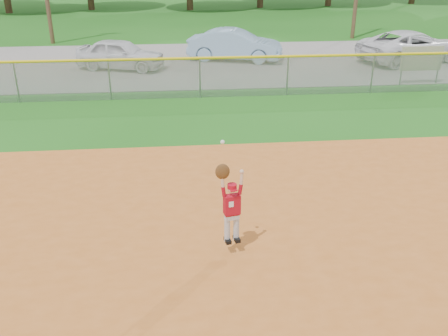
# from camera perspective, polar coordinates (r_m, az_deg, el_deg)

# --- Properties ---
(ground) EXTENTS (120.00, 120.00, 0.00)m
(ground) POSITION_cam_1_polar(r_m,az_deg,el_deg) (10.01, 0.33, -8.16)
(ground) COLOR #1B5D15
(ground) RESTS_ON ground
(parking_strip) EXTENTS (44.00, 10.00, 0.03)m
(parking_strip) POSITION_cam_1_polar(r_m,az_deg,el_deg) (24.99, -3.46, 11.93)
(parking_strip) COLOR slate
(parking_strip) RESTS_ON ground
(car_white_a) EXTENTS (4.31, 2.75, 1.37)m
(car_white_a) POSITION_cam_1_polar(r_m,az_deg,el_deg) (23.95, -11.76, 12.63)
(car_white_a) COLOR silver
(car_white_a) RESTS_ON parking_strip
(car_blue) EXTENTS (4.83, 2.88, 1.50)m
(car_blue) POSITION_cam_1_polar(r_m,az_deg,el_deg) (25.28, 1.26, 13.88)
(car_blue) COLOR #8BB1D0
(car_blue) RESTS_ON parking_strip
(car_white_b) EXTENTS (5.85, 4.07, 1.48)m
(car_white_b) POSITION_cam_1_polar(r_m,az_deg,el_deg) (26.62, 20.61, 12.90)
(car_white_b) COLOR white
(car_white_b) RESTS_ON parking_strip
(sponsor_sign) EXTENTS (1.78, 0.10, 1.58)m
(sponsor_sign) POSITION_cam_1_polar(r_m,az_deg,el_deg) (22.26, 21.64, 11.45)
(sponsor_sign) COLOR gray
(sponsor_sign) RESTS_ON ground
(outfield_fence) EXTENTS (40.06, 0.10, 1.55)m
(outfield_fence) POSITION_cam_1_polar(r_m,az_deg,el_deg) (18.96, -2.77, 10.61)
(outfield_fence) COLOR gray
(outfield_fence) RESTS_ON ground
(ballplayer) EXTENTS (0.53, 0.26, 2.04)m
(ballplayer) POSITION_cam_1_polar(r_m,az_deg,el_deg) (9.04, 0.75, -4.09)
(ballplayer) COLOR silver
(ballplayer) RESTS_ON ground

